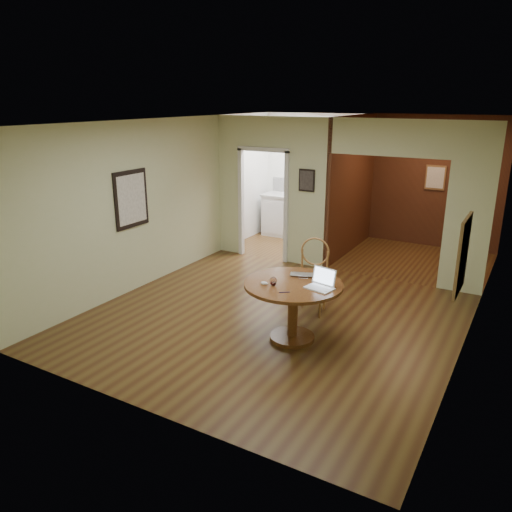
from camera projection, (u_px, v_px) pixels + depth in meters
The scene contains 11 objects.
floor at pixel (269, 320), 7.08m from camera, with size 5.00×5.00×0.00m, color #422613.
room_shell at pixel (326, 193), 9.47m from camera, with size 5.20×7.50×5.00m.
dining_table at pixel (293, 298), 6.36m from camera, with size 1.25×1.25×0.78m.
chair at pixel (313, 272), 7.23m from camera, with size 0.55×0.55×1.10m.
open_laptop at pixel (322, 282), 6.14m from camera, with size 0.37×0.35×0.23m.
closed_laptop at pixel (304, 276), 6.48m from camera, with size 0.37×0.24×0.03m, color #B2B2B7.
mouse at pixel (264, 283), 6.24m from camera, with size 0.10×0.05×0.04m, color white.
wine_glass at pixel (273, 281), 6.21m from camera, with size 0.09×0.09×0.10m, color white, non-canonical shape.
pen at pixel (284, 292), 5.99m from camera, with size 0.01×0.01×0.13m, color #0C1157.
kitchen_cabinet at pixel (307, 218), 11.04m from camera, with size 2.06×0.60×0.94m.
grocery_bag at pixel (340, 194), 10.50m from camera, with size 0.27×0.23×0.27m, color beige.
Camera 1 is at (3.07, -5.69, 3.03)m, focal length 35.00 mm.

